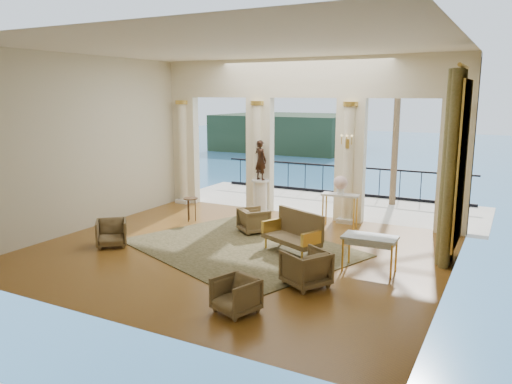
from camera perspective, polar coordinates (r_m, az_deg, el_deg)
The scene contains 23 objects.
floor at distance 11.42m, azimuth -2.22°, elevation -6.77°, with size 9.00×9.00×0.00m, color #523616.
room_walls at distance 9.93m, azimuth -5.59°, elevation 7.44°, with size 9.00×9.00×9.00m.
arcade at distance 14.33m, azimuth 5.43°, elevation 7.39°, with size 9.00×0.56×4.50m.
terrace at distance 16.53m, azimuth 7.88°, elevation -1.39°, with size 10.00×3.60×0.10m, color beige.
balustrade at distance 17.93m, azimuth 9.68°, elevation 1.04°, with size 9.00×0.06×1.03m.
palm_tree at distance 16.37m, azimuth 16.03°, elevation 12.77°, with size 2.00×2.00×4.50m.
headland at distance 87.19m, azimuth 3.76°, elevation 6.87°, with size 22.00×18.00×6.00m, color black.
sea at distance 70.26m, azimuth 23.11°, elevation 2.50°, with size 160.00×160.00×0.00m, color #26649B.
curtain at distance 11.06m, azimuth 21.51°, elevation 2.61°, with size 0.33×1.40×4.09m.
window_frame at distance 11.03m, azimuth 22.50°, elevation 2.94°, with size 0.04×1.60×3.40m, color gold.
wall_sconce at distance 13.58m, azimuth 10.38°, elevation 5.55°, with size 0.30×0.11×0.33m.
rug at distance 11.64m, azimuth -1.74°, elevation -6.36°, with size 4.86×3.78×0.02m, color #2D3019.
armchair_a at distance 12.17m, azimuth -16.19°, elevation -4.37°, with size 0.68×0.63×0.70m, color #413419.
armchair_b at distance 8.28m, azimuth -2.33°, elevation -11.51°, with size 0.63×0.59×0.65m, color #413419.
armchair_c at distance 9.37m, azimuth 5.72°, elevation -8.46°, with size 0.73×0.69×0.76m, color #413419.
armchair_d at distance 12.80m, azimuth -0.24°, elevation -3.14°, with size 0.68×0.64×0.70m, color #413419.
settee at distance 11.21m, azimuth 4.44°, elevation -4.63°, with size 1.55×1.15×0.95m.
game_table at distance 10.25m, azimuth 12.90°, elevation -5.35°, with size 1.08×0.61×0.73m.
pedestal at distance 14.82m, azimuth 0.50°, elevation -0.61°, with size 0.56×0.56×1.02m.
statue at distance 14.64m, azimuth 0.51°, elevation 3.66°, with size 0.43×0.28×1.17m, color black.
console_table at distance 13.40m, azimuth 9.58°, elevation -0.87°, with size 0.98×0.44×0.91m.
urn at distance 13.31m, azimuth 9.64°, elevation 0.95°, with size 0.37×0.37×0.49m.
side_table at distance 14.06m, azimuth -7.49°, elevation -1.06°, with size 0.40×0.40×0.65m.
Camera 1 is at (5.45, -9.39, 3.52)m, focal length 35.00 mm.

